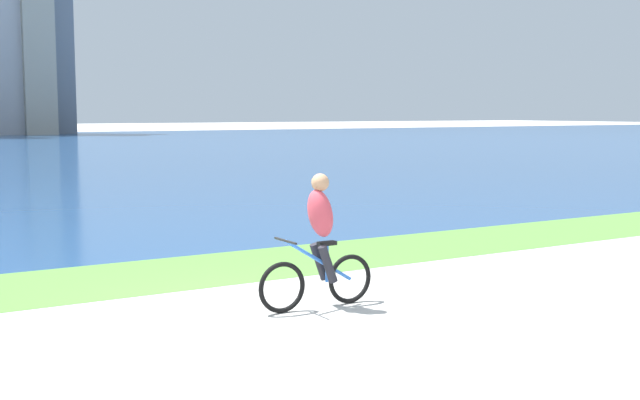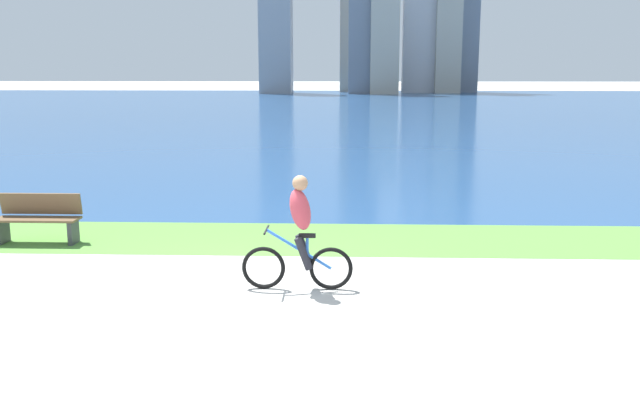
% 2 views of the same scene
% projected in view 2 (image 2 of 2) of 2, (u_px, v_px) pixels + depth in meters
% --- Properties ---
extents(ground_plane, '(300.00, 300.00, 0.00)m').
position_uv_depth(ground_plane, '(242.00, 291.00, 9.82)').
color(ground_plane, '#B2AFA8').
extents(grass_strip_bayside, '(120.00, 2.47, 0.01)m').
position_uv_depth(grass_strip_bayside, '(266.00, 238.00, 12.87)').
color(grass_strip_bayside, '#59933D').
rests_on(grass_strip_bayside, ground).
extents(bay_water_surface, '(300.00, 82.56, 0.00)m').
position_uv_depth(bay_water_surface, '(327.00, 108.00, 54.57)').
color(bay_water_surface, navy).
rests_on(bay_water_surface, ground).
extents(cyclist_lead, '(1.60, 0.52, 1.67)m').
position_uv_depth(cyclist_lead, '(299.00, 233.00, 9.76)').
color(cyclist_lead, black).
rests_on(cyclist_lead, ground).
extents(bench_near_path, '(1.50, 0.47, 0.90)m').
position_uv_depth(bench_near_path, '(39.00, 219.00, 12.47)').
color(bench_near_path, brown).
rests_on(bench_near_path, ground).
extents(city_skyline_far_shore, '(27.30, 10.87, 25.77)m').
position_uv_depth(city_skyline_far_shore, '(387.00, 0.00, 84.80)').
color(city_skyline_far_shore, '#8C939E').
rests_on(city_skyline_far_shore, ground).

